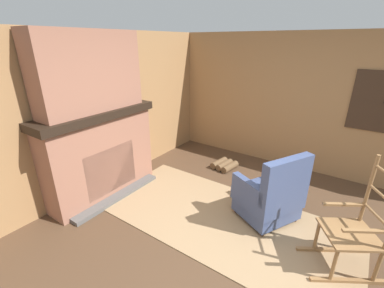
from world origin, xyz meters
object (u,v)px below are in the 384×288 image
(storage_case, at_px, (106,102))
(firewood_stack, at_px, (224,165))
(armchair, at_px, (270,196))
(rocking_chair, at_px, (353,235))
(oil_lamp_vase, at_px, (56,111))

(storage_case, bearing_deg, firewood_stack, 52.94)
(armchair, height_order, firewood_stack, armchair)
(rocking_chair, relative_size, firewood_stack, 2.73)
(rocking_chair, relative_size, storage_case, 5.72)
(armchair, height_order, rocking_chair, rocking_chair)
(armchair, bearing_deg, rocking_chair, -170.00)
(firewood_stack, xyz_separation_m, oil_lamp_vase, (-1.19, -2.31, 1.36))
(rocking_chair, relative_size, oil_lamp_vase, 4.64)
(rocking_chair, bearing_deg, firewood_stack, -63.67)
(armchair, relative_size, firewood_stack, 2.22)
(firewood_stack, bearing_deg, storage_case, -127.06)
(armchair, bearing_deg, storage_case, 40.74)
(armchair, distance_m, firewood_stack, 1.58)
(oil_lamp_vase, bearing_deg, firewood_stack, 62.83)
(armchair, xyz_separation_m, storage_case, (-2.37, -0.57, 1.04))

